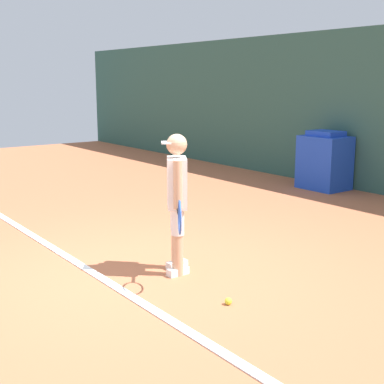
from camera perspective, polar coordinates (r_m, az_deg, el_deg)
The scene contains 5 objects.
ground_plane at distance 5.86m, azimuth -6.42°, elevation -8.76°, with size 24.00×24.00×0.00m, color #B76642.
court_baseline at distance 5.71m, azimuth -9.19°, elevation -9.32°, with size 21.60×0.10×0.01m.
tennis_player at distance 5.67m, azimuth -1.61°, elevation -0.63°, with size 0.83×0.58×1.51m.
tennis_ball at distance 5.09m, azimuth 3.89°, elevation -11.55°, with size 0.07×0.07×0.07m.
covered_chair at distance 10.56m, azimuth 13.95°, elevation 3.20°, with size 0.86×0.69×1.12m.
Camera 1 is at (4.74, -2.76, 2.05)m, focal length 50.00 mm.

